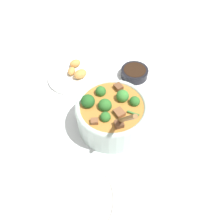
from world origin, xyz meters
TOP-DOWN VIEW (x-y plane):
  - ground_plane at (0.00, 0.00)m, footprint 4.00×4.00m
  - stew_bowl at (-0.00, -0.00)m, footprint 0.23×0.26m
  - condiment_bowl at (0.07, 0.25)m, footprint 0.11×0.11m
  - empty_plate at (-0.08, -0.26)m, footprint 0.25×0.25m
  - food_plate at (-0.17, 0.22)m, footprint 0.20×0.20m

SIDE VIEW (x-z plane):
  - ground_plane at x=0.00m, z-range 0.00..0.00m
  - empty_plate at x=-0.08m, z-range 0.00..0.02m
  - food_plate at x=-0.17m, z-range -0.01..0.03m
  - condiment_bowl at x=0.07m, z-range 0.00..0.04m
  - stew_bowl at x=0.00m, z-range -0.06..0.19m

